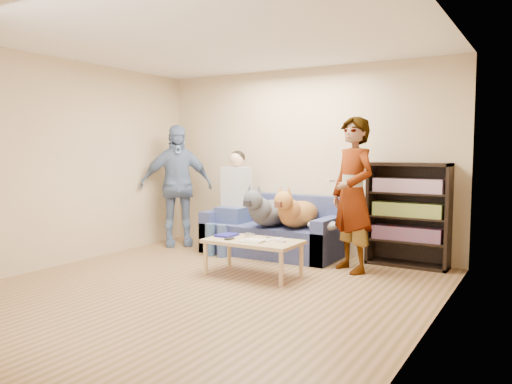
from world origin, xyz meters
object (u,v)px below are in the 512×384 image
Objects in this scene: coffee_table at (253,244)px; bookshelf at (408,212)px; notebook_blue at (227,235)px; sofa at (273,234)px; dog_tan at (296,212)px; camera_silver at (250,235)px; dog_gray at (268,211)px; person_seated at (233,198)px; person_standing_left at (176,185)px; person_standing_right at (353,195)px.

bookshelf reaches higher than coffee_table.
notebook_blue is 1.14m from sofa.
sofa is 0.58m from dog_tan.
camera_silver is 0.10× the size of coffee_table.
dog_gray is 1.81m from bookshelf.
person_seated is 1.03m from dog_tan.
sofa reaches higher than notebook_blue.
person_standing_left reaches higher than bookshelf.
dog_tan is at bearing 65.13° from notebook_blue.
person_seated is (-0.57, 1.00, 0.34)m from notebook_blue.
dog_gray is (0.65, -0.12, -0.14)m from person_seated.
dog_gray is (0.06, -0.24, 0.36)m from sofa.
person_seated reaches higher than camera_silver.
dog_tan reaches higher than notebook_blue.
bookshelf is at bearing 8.57° from person_seated.
person_standing_left is at bearing -172.73° from sofa.
bookshelf is (1.74, 0.48, 0.04)m from dog_gray.
sofa is at bearing -37.71° from person_standing_left.
person_seated is at bearing 132.36° from camera_silver.
person_standing_left is 7.05× the size of notebook_blue.
coffee_table is at bearing -105.12° from person_standing_right.
person_standing_left is 2.02m from dog_tan.
notebook_blue is 0.21× the size of dog_gray.
person_standing_right is at bearing -6.85° from dog_gray.
bookshelf is at bearing 39.94° from camera_silver.
camera_silver is at bearing -113.02° from person_standing_right.
sofa is 1.73× the size of coffee_table.
person_standing_left is 1.70m from sofa.
dog_tan is at bearing 87.10° from coffee_table.
dog_gray is at bearing -152.61° from person_standing_right.
camera_silver is at bearing 14.04° from notebook_blue.
person_seated reaches higher than sofa.
notebook_blue is at bearing -143.24° from bookshelf.
camera_silver is at bearing -100.75° from dog_tan.
person_standing_right is 1.26× the size of person_seated.
person_seated is at bearing -167.92° from sofa.
camera_silver is 0.86m from dog_gray.
notebook_blue is 0.14× the size of sofa.
coffee_table is at bearing -92.90° from dog_tan.
person_standing_right reaches higher than camera_silver.
bookshelf reaches higher than camera_silver.
bookshelf is at bearing 7.40° from sofa.
person_standing_left reaches higher than dog_tan.
coffee_table is (0.97, -1.05, -0.40)m from person_seated.
person_standing_left is 1.86m from notebook_blue.
coffee_table is (1.94, -0.98, -0.54)m from person_standing_left.
dog_tan is 1.43m from bookshelf.
dog_gray is (-1.24, 0.15, -0.29)m from person_standing_right.
bookshelf is at bearing 36.76° from notebook_blue.
person_seated reaches higher than dog_tan.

